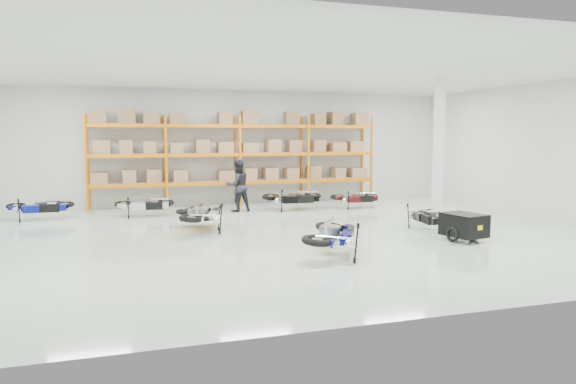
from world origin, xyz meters
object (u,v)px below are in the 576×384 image
object	(u,v)px
moto_blue_centre	(334,229)
moto_back_d	(356,195)
person_back	(238,186)
moto_silver_left	(204,210)
moto_back_a	(39,203)
moto_touring_right	(430,213)
trailer	(464,225)
moto_black_far_left	(199,212)
moto_back_c	(293,194)
moto_back_b	(144,201)

from	to	relation	value
moto_blue_centre	moto_back_d	xyz separation A→B (m)	(3.74, 7.00, -0.12)
person_back	moto_back_d	bearing A→B (deg)	162.05
moto_silver_left	moto_back_a	bearing A→B (deg)	-20.87
moto_touring_right	trailer	size ratio (longest dim) A/B	0.96
moto_back_a	moto_touring_right	bearing A→B (deg)	-113.38
moto_silver_left	moto_back_d	size ratio (longest dim) A/B	1.20
moto_black_far_left	moto_back_d	bearing A→B (deg)	-166.70
moto_black_far_left	moto_back_c	world-z (taller)	moto_back_c
trailer	person_back	world-z (taller)	person_back
moto_silver_left	moto_back_c	world-z (taller)	moto_silver_left
moto_touring_right	moto_back_d	size ratio (longest dim) A/B	1.03
moto_back_b	person_back	world-z (taller)	person_back
moto_black_far_left	moto_back_b	bearing A→B (deg)	-73.19
moto_back_a	moto_back_c	bearing A→B (deg)	-89.93
moto_blue_centre	moto_back_d	bearing A→B (deg)	-87.80
moto_black_far_left	moto_back_a	xyz separation A→B (m)	(-4.76, 3.22, 0.02)
moto_back_b	person_back	xyz separation A→B (m)	(3.28, 0.22, 0.42)
moto_back_d	moto_back_c	bearing A→B (deg)	91.15
moto_touring_right	trailer	world-z (taller)	moto_touring_right
moto_touring_right	person_back	distance (m)	7.01
moto_blue_centre	moto_touring_right	xyz separation A→B (m)	(3.86, 2.15, -0.10)
moto_silver_left	person_back	size ratio (longest dim) A/B	1.04
trailer	moto_back_a	size ratio (longest dim) A/B	0.99
moto_blue_centre	moto_black_far_left	world-z (taller)	moto_blue_centre
moto_back_b	trailer	bearing A→B (deg)	-124.97
moto_touring_right	moto_back_b	distance (m)	9.36
moto_silver_left	trailer	xyz separation A→B (m)	(6.29, -3.45, -0.18)
moto_touring_right	moto_back_a	distance (m)	12.38
moto_back_b	moto_touring_right	bearing A→B (deg)	-117.48
moto_silver_left	moto_back_c	xyz separation A→B (m)	(3.72, 3.18, -0.01)
moto_black_far_left	trailer	xyz separation A→B (m)	(6.39, -3.75, -0.10)
moto_back_d	moto_touring_right	bearing A→B (deg)	-173.25
trailer	moto_back_c	size ratio (longest dim) A/B	0.92
moto_back_b	moto_silver_left	bearing A→B (deg)	-148.51
moto_back_b	moto_back_c	distance (m)	5.30
moto_blue_centre	moto_back_a	world-z (taller)	moto_blue_centre
moto_back_a	person_back	bearing A→B (deg)	-88.37
moto_blue_centre	moto_back_a	distance (m)	10.48
moto_touring_right	moto_back_c	world-z (taller)	moto_back_c
moto_blue_centre	moto_back_c	xyz separation A→B (m)	(1.29, 7.18, -0.03)
moto_silver_left	trailer	world-z (taller)	moto_silver_left
moto_blue_centre	moto_back_b	size ratio (longest dim) A/B	1.19
moto_touring_right	person_back	size ratio (longest dim) A/B	0.89
moto_black_far_left	moto_back_d	size ratio (longest dim) A/B	1.04
moto_back_c	moto_back_d	xyz separation A→B (m)	(2.45, -0.18, -0.09)
moto_blue_centre	moto_back_c	world-z (taller)	moto_blue_centre
moto_black_far_left	moto_back_c	bearing A→B (deg)	-153.02
moto_back_a	person_back	world-z (taller)	person_back
moto_silver_left	trailer	bearing A→B (deg)	166.16
moto_black_far_left	moto_back_b	world-z (taller)	moto_back_b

